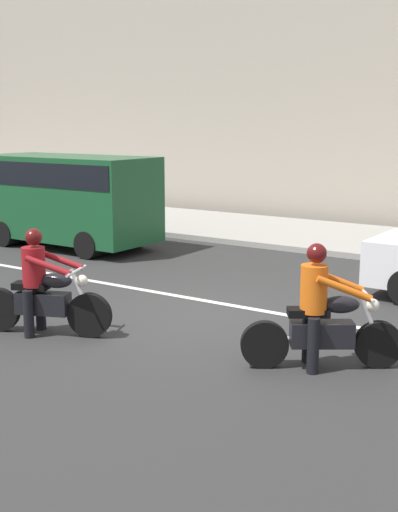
% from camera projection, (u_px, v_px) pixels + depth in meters
% --- Properties ---
extents(ground_plane, '(80.00, 80.00, 0.00)m').
position_uv_depth(ground_plane, '(191.00, 316.00, 10.91)').
color(ground_plane, '#2C2C2C').
extents(sidewalk_slab, '(40.00, 4.40, 0.14)m').
position_uv_depth(sidewalk_slab, '(368.00, 240.00, 17.39)').
color(sidewalk_slab, '#99968E').
rests_on(sidewalk_slab, ground_plane).
extents(lane_marking_stripe, '(18.00, 0.14, 0.01)m').
position_uv_depth(lane_marking_stripe, '(247.00, 308.00, 11.35)').
color(lane_marking_stripe, silver).
rests_on(lane_marking_stripe, ground_plane).
extents(motorcycle_with_rider_orange_stripe, '(1.77, 1.25, 1.61)m').
position_uv_depth(motorcycle_with_rider_orange_stripe, '(321.00, 318.00, 8.50)').
color(motorcycle_with_rider_orange_stripe, black).
rests_on(motorcycle_with_rider_orange_stripe, ground_plane).
extents(motorcycle_with_rider_crimson, '(1.98, 0.98, 1.57)m').
position_uv_depth(motorcycle_with_rider_crimson, '(42.00, 292.00, 9.87)').
color(motorcycle_with_rider_crimson, black).
rests_on(motorcycle_with_rider_crimson, ground_plane).
extents(parked_van_forest_green, '(4.53, 1.96, 2.26)m').
position_uv_depth(parked_van_forest_green, '(68.00, 195.00, 16.65)').
color(parked_van_forest_green, '#164C28').
rests_on(parked_van_forest_green, ground_plane).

